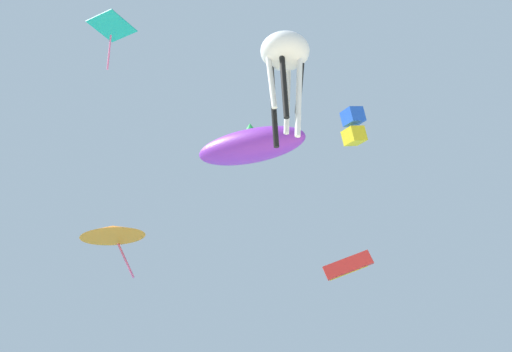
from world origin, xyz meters
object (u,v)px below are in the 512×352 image
kite_octopus_white (285,57)px  kite_parafoil_red (348,265)px  kite_diamond_teal (112,28)px  kite_delta_orange (113,231)px  kite_inflatable_purple (250,146)px  kite_box_blue (354,126)px

kite_octopus_white → kite_parafoil_red: 18.26m
kite_diamond_teal → kite_delta_orange: bearing=-45.4°
kite_diamond_teal → kite_inflatable_purple: size_ratio=0.31×
kite_box_blue → kite_parafoil_red: size_ratio=0.98×
kite_box_blue → kite_inflatable_purple: bearing=111.8°
kite_octopus_white → kite_parafoil_red: (7.27, 15.77, -5.66)m
kite_delta_orange → kite_box_blue: 20.73m
kite_box_blue → kite_diamond_teal: bearing=117.6°
kite_diamond_teal → kite_inflatable_purple: 12.51m
kite_diamond_teal → kite_octopus_white: 7.96m
kite_diamond_teal → kite_octopus_white: size_ratio=0.47×
kite_parafoil_red → kite_box_blue: bearing=-107.4°
kite_box_blue → kite_parafoil_red: (-2.51, -4.38, -12.29)m
kite_delta_orange → kite_box_blue: (18.20, 1.47, 9.81)m
kite_delta_orange → kite_octopus_white: (8.43, -18.68, 3.18)m
kite_inflatable_purple → kite_box_blue: bearing=-104.2°
kite_box_blue → kite_inflatable_purple: kite_box_blue is taller
kite_delta_orange → kite_diamond_teal: bearing=26.7°
kite_octopus_white → kite_inflatable_purple: kite_inflatable_purple is taller
kite_diamond_teal → kite_inflatable_purple: kite_inflatable_purple is taller
kite_box_blue → kite_parafoil_red: bearing=131.3°
kite_diamond_teal → kite_parafoil_red: (14.70, 13.75, -7.66)m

